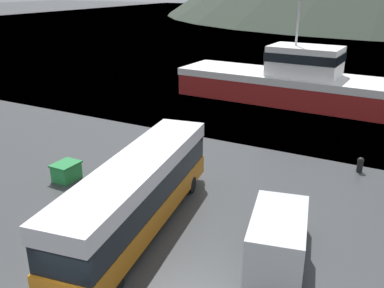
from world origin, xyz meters
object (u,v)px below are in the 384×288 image
Objects in this scene: fishing_boat at (286,80)px; tour_bus at (138,191)px; storage_bin at (66,171)px; delivery_van at (279,235)px; small_boat at (361,96)px.

tour_bus is at bearing -176.02° from fishing_boat.
fishing_boat is at bearing 75.70° from storage_bin.
storage_bin is at bearing 159.64° from delivery_van.
storage_bin is (-5.86, -23.00, -1.49)m from fishing_boat.
delivery_van is 28.51m from small_boat.
tour_bus is 25.32m from fishing_boat.
small_boat is at bearing 69.50° from tour_bus.
fishing_boat is at bearing 82.27° from tour_bus.
small_boat is at bearing 65.32° from storage_bin.
delivery_van is 13.28m from storage_bin.
tour_bus reaches higher than storage_bin.
tour_bus is 6.46m from delivery_van.
storage_bin is at bearing 151.41° from tour_bus.
delivery_van is 0.30× the size of fishing_boat.
storage_bin is at bearing -44.29° from small_boat.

